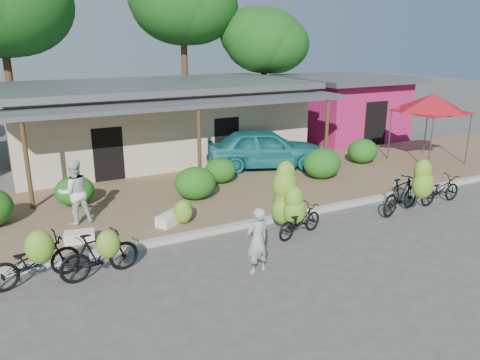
{
  "coord_description": "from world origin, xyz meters",
  "views": [
    {
      "loc": [
        -6.17,
        -8.93,
        5.14
      ],
      "look_at": [
        -0.16,
        2.66,
        1.2
      ],
      "focal_mm": 35.0,
      "sensor_mm": 36.0,
      "label": 1
    }
  ],
  "objects_px": {
    "red_canopy": "(432,103)",
    "bike_far_right": "(440,190)",
    "tree_center_right": "(178,1)",
    "bike_far_left": "(35,259)",
    "tree_near_right": "(260,39)",
    "bike_center": "(291,204)",
    "bystander": "(75,192)",
    "bike_left": "(101,253)",
    "sack_far": "(80,237)",
    "sack_near": "(170,219)",
    "teal_van": "(265,148)",
    "bike_right": "(407,191)",
    "vendor": "(257,241)"
  },
  "relations": [
    {
      "from": "sack_far",
      "to": "teal_van",
      "type": "xyz_separation_m",
      "value": [
        7.94,
        4.17,
        0.66
      ]
    },
    {
      "from": "bike_right",
      "to": "vendor",
      "type": "xyz_separation_m",
      "value": [
        -5.82,
        -1.13,
        0.02
      ]
    },
    {
      "from": "sack_far",
      "to": "bystander",
      "type": "xyz_separation_m",
      "value": [
        0.17,
        1.37,
        0.79
      ]
    },
    {
      "from": "sack_far",
      "to": "bystander",
      "type": "bearing_deg",
      "value": 83.06
    },
    {
      "from": "bike_right",
      "to": "vendor",
      "type": "distance_m",
      "value": 5.93
    },
    {
      "from": "bike_far_left",
      "to": "bike_right",
      "type": "relative_size",
      "value": 1.04
    },
    {
      "from": "sack_near",
      "to": "vendor",
      "type": "relative_size",
      "value": 0.54
    },
    {
      "from": "teal_van",
      "to": "bike_far_left",
      "type": "bearing_deg",
      "value": 142.7
    },
    {
      "from": "tree_center_right",
      "to": "vendor",
      "type": "distance_m",
      "value": 18.84
    },
    {
      "from": "bystander",
      "to": "red_canopy",
      "type": "bearing_deg",
      "value": 177.06
    },
    {
      "from": "tree_center_right",
      "to": "bike_far_left",
      "type": "relative_size",
      "value": 4.5
    },
    {
      "from": "bike_far_left",
      "to": "bike_center",
      "type": "relative_size",
      "value": 1.03
    },
    {
      "from": "bike_left",
      "to": "sack_near",
      "type": "distance_m",
      "value": 3.12
    },
    {
      "from": "bike_left",
      "to": "sack_near",
      "type": "relative_size",
      "value": 2.19
    },
    {
      "from": "bike_far_left",
      "to": "bystander",
      "type": "bearing_deg",
      "value": -34.36
    },
    {
      "from": "tree_center_right",
      "to": "bike_left",
      "type": "relative_size",
      "value": 4.99
    },
    {
      "from": "sack_far",
      "to": "bystander",
      "type": "distance_m",
      "value": 1.59
    },
    {
      "from": "bike_center",
      "to": "bystander",
      "type": "relative_size",
      "value": 1.07
    },
    {
      "from": "red_canopy",
      "to": "tree_near_right",
      "type": "bearing_deg",
      "value": 104.33
    },
    {
      "from": "sack_near",
      "to": "teal_van",
      "type": "height_order",
      "value": "teal_van"
    },
    {
      "from": "sack_far",
      "to": "bike_far_left",
      "type": "bearing_deg",
      "value": -125.88
    },
    {
      "from": "tree_near_right",
      "to": "bike_far_left",
      "type": "bearing_deg",
      "value": -134.62
    },
    {
      "from": "bike_left",
      "to": "bike_center",
      "type": "distance_m",
      "value": 5.18
    },
    {
      "from": "tree_center_right",
      "to": "bike_far_left",
      "type": "height_order",
      "value": "tree_center_right"
    },
    {
      "from": "bike_left",
      "to": "bike_far_right",
      "type": "relative_size",
      "value": 1.05
    },
    {
      "from": "bike_center",
      "to": "sack_far",
      "type": "distance_m",
      "value": 5.64
    },
    {
      "from": "bike_far_left",
      "to": "bike_far_right",
      "type": "height_order",
      "value": "bike_far_left"
    },
    {
      "from": "tree_center_right",
      "to": "teal_van",
      "type": "height_order",
      "value": "tree_center_right"
    },
    {
      "from": "bike_right",
      "to": "bike_far_right",
      "type": "height_order",
      "value": "bike_right"
    },
    {
      "from": "tree_center_right",
      "to": "teal_van",
      "type": "bearing_deg",
      "value": -90.59
    },
    {
      "from": "sack_far",
      "to": "tree_near_right",
      "type": "bearing_deg",
      "value": 44.36
    },
    {
      "from": "sack_near",
      "to": "tree_center_right",
      "type": "bearing_deg",
      "value": 67.89
    },
    {
      "from": "tree_near_right",
      "to": "sack_far",
      "type": "height_order",
      "value": "tree_near_right"
    },
    {
      "from": "bike_left",
      "to": "bike_far_right",
      "type": "bearing_deg",
      "value": -97.86
    },
    {
      "from": "red_canopy",
      "to": "bike_far_left",
      "type": "xyz_separation_m",
      "value": [
        -15.74,
        -3.43,
        -2.02
      ]
    },
    {
      "from": "bystander",
      "to": "bike_far_right",
      "type": "bearing_deg",
      "value": 158.08
    },
    {
      "from": "bystander",
      "to": "teal_van",
      "type": "bearing_deg",
      "value": -165.02
    },
    {
      "from": "tree_center_right",
      "to": "red_canopy",
      "type": "relative_size",
      "value": 2.65
    },
    {
      "from": "bike_far_left",
      "to": "vendor",
      "type": "relative_size",
      "value": 1.32
    },
    {
      "from": "red_canopy",
      "to": "tree_center_right",
      "type": "bearing_deg",
      "value": 118.71
    },
    {
      "from": "red_canopy",
      "to": "bike_left",
      "type": "distance_m",
      "value": 15.05
    },
    {
      "from": "sack_far",
      "to": "teal_van",
      "type": "distance_m",
      "value": 8.99
    },
    {
      "from": "tree_near_right",
      "to": "bike_left",
      "type": "bearing_deg",
      "value": -130.84
    },
    {
      "from": "bike_far_left",
      "to": "sack_far",
      "type": "height_order",
      "value": "bike_far_left"
    },
    {
      "from": "tree_center_right",
      "to": "bike_center",
      "type": "distance_m",
      "value": 16.97
    },
    {
      "from": "vendor",
      "to": "teal_van",
      "type": "bearing_deg",
      "value": -129.42
    },
    {
      "from": "tree_center_right",
      "to": "red_canopy",
      "type": "xyz_separation_m",
      "value": [
        6.54,
        -11.94,
        -4.52
      ]
    },
    {
      "from": "tree_center_right",
      "to": "bike_right",
      "type": "distance_m",
      "value": 17.25
    },
    {
      "from": "bike_right",
      "to": "sack_far",
      "type": "xyz_separation_m",
      "value": [
        -9.2,
        2.21,
        -0.5
      ]
    },
    {
      "from": "red_canopy",
      "to": "bike_far_right",
      "type": "distance_m",
      "value": 5.67
    }
  ]
}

